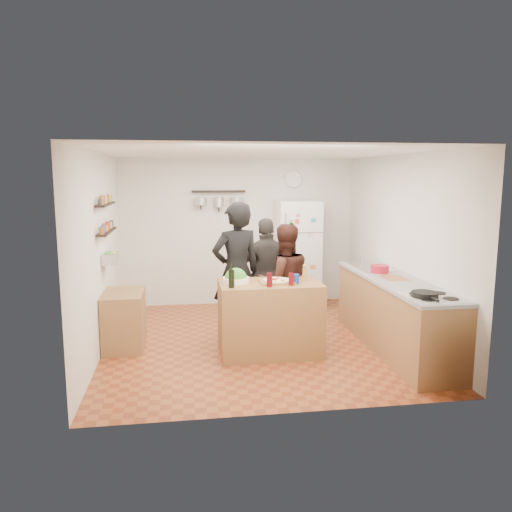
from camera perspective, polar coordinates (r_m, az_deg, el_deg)
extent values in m
plane|color=brown|center=(6.85, 0.13, -9.68)|extent=(4.20, 4.20, 0.00)
plane|color=white|center=(6.49, 0.13, 11.72)|extent=(4.20, 4.20, 0.00)
plane|color=silver|center=(8.61, -1.97, 2.75)|extent=(4.00, 0.00, 4.00)
plane|color=silver|center=(6.56, -17.42, 0.31)|extent=(0.00, 4.20, 4.20)
plane|color=silver|center=(7.13, 16.24, 1.04)|extent=(0.00, 4.20, 4.20)
cube|color=olive|center=(6.27, 1.60, -7.10)|extent=(1.25, 0.72, 0.91)
cube|color=brown|center=(6.15, 2.39, -2.96)|extent=(0.42, 0.34, 0.02)
cylinder|color=beige|center=(6.15, 2.39, -2.79)|extent=(0.34, 0.34, 0.02)
cylinder|color=white|center=(6.14, -2.32, -2.76)|extent=(0.33, 0.33, 0.07)
cylinder|color=black|center=(5.86, -2.82, -2.64)|extent=(0.07, 0.07, 0.21)
cylinder|color=#52070C|center=(5.90, 1.55, -2.75)|extent=(0.07, 0.07, 0.17)
cylinder|color=#5D080C|center=(5.99, 4.03, -2.66)|extent=(0.06, 0.06, 0.15)
cylinder|color=#A88146|center=(6.28, 5.59, -2.07)|extent=(0.05, 0.05, 0.16)
cylinder|color=navy|center=(6.09, 4.60, -2.62)|extent=(0.07, 0.07, 0.12)
imported|color=black|center=(6.66, -2.26, -1.85)|extent=(0.79, 0.63, 1.88)
imported|color=black|center=(6.69, 3.21, -3.10)|extent=(0.83, 0.68, 1.58)
imported|color=#282624|center=(7.28, 1.27, -1.97)|extent=(0.98, 0.48, 1.61)
cube|color=#9E7042|center=(6.67, 15.55, -6.48)|extent=(0.63, 2.63, 0.90)
cube|color=white|center=(5.73, 19.60, -4.49)|extent=(0.60, 0.62, 0.02)
cylinder|color=black|center=(5.68, 18.72, -4.18)|extent=(0.29, 0.29, 0.06)
cube|color=silver|center=(7.33, 13.02, -1.25)|extent=(0.50, 0.80, 0.03)
cube|color=brown|center=(6.62, 15.53, -2.52)|extent=(0.30, 0.40, 0.02)
cylinder|color=#AD1329|center=(6.91, 13.95, -1.45)|extent=(0.24, 0.24, 0.10)
cube|color=white|center=(8.48, 4.71, 0.24)|extent=(0.70, 0.68, 1.80)
cylinder|color=silver|center=(8.70, 4.32, 8.73)|extent=(0.30, 0.03, 0.30)
cube|color=black|center=(6.71, -16.67, 2.70)|extent=(0.12, 1.00, 0.02)
cube|color=black|center=(6.68, -16.81, 5.68)|extent=(0.12, 1.00, 0.02)
cube|color=silver|center=(6.75, -16.28, -0.24)|extent=(0.18, 0.35, 0.14)
cube|color=#9D7642|center=(6.74, -14.82, -7.05)|extent=(0.50, 0.80, 0.73)
cube|color=black|center=(8.43, -4.30, 7.36)|extent=(0.90, 0.04, 0.04)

